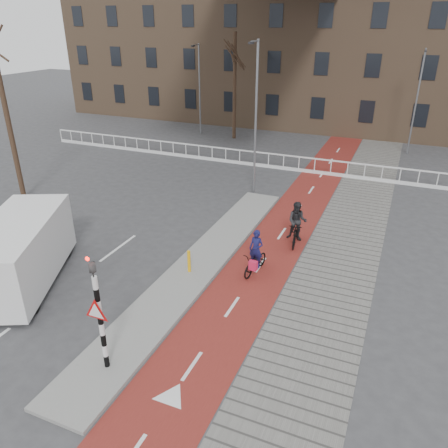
% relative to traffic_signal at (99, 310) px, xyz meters
% --- Properties ---
extents(ground, '(120.00, 120.00, 0.00)m').
position_rel_traffic_signal_xyz_m(ground, '(0.60, 2.02, -1.99)').
color(ground, '#38383A').
rests_on(ground, ground).
extents(bike_lane, '(2.50, 60.00, 0.01)m').
position_rel_traffic_signal_xyz_m(bike_lane, '(2.10, 12.02, -1.98)').
color(bike_lane, maroon).
rests_on(bike_lane, ground).
extents(sidewalk, '(3.00, 60.00, 0.01)m').
position_rel_traffic_signal_xyz_m(sidewalk, '(4.90, 12.02, -1.98)').
color(sidewalk, slate).
rests_on(sidewalk, ground).
extents(curb_island, '(1.80, 16.00, 0.12)m').
position_rel_traffic_signal_xyz_m(curb_island, '(-0.10, 6.02, -1.93)').
color(curb_island, gray).
rests_on(curb_island, ground).
extents(traffic_signal, '(0.80, 0.80, 3.68)m').
position_rel_traffic_signal_xyz_m(traffic_signal, '(0.00, 0.00, 0.00)').
color(traffic_signal, black).
rests_on(traffic_signal, curb_island).
extents(bollard, '(0.12, 0.12, 0.87)m').
position_rel_traffic_signal_xyz_m(bollard, '(-0.18, 5.34, -1.43)').
color(bollard, '#EEAA0D').
rests_on(bollard, curb_island).
extents(cyclist_near, '(0.83, 1.72, 1.75)m').
position_rel_traffic_signal_xyz_m(cyclist_near, '(2.09, 6.43, -1.40)').
color(cyclist_near, black).
rests_on(cyclist_near, bike_lane).
extents(cyclist_far, '(0.87, 1.83, 1.92)m').
position_rel_traffic_signal_xyz_m(cyclist_far, '(2.92, 9.27, -1.18)').
color(cyclist_far, black).
rests_on(cyclist_far, bike_lane).
extents(van, '(4.33, 5.94, 2.37)m').
position_rel_traffic_signal_xyz_m(van, '(-5.47, 2.52, -0.74)').
color(van, white).
rests_on(van, ground).
extents(railing, '(28.00, 0.10, 0.99)m').
position_rel_traffic_signal_xyz_m(railing, '(-4.40, 19.02, -1.68)').
color(railing, silver).
rests_on(railing, ground).
extents(townhouse_row, '(46.00, 10.00, 15.90)m').
position_rel_traffic_signal_xyz_m(townhouse_row, '(-2.40, 34.02, 5.82)').
color(townhouse_row, '#7F6047').
rests_on(townhouse_row, ground).
extents(tree_left, '(0.26, 0.26, 9.02)m').
position_rel_traffic_signal_xyz_m(tree_left, '(-11.92, 8.77, 2.52)').
color(tree_left, '#312016').
rests_on(tree_left, ground).
extents(tree_mid, '(0.28, 0.28, 7.94)m').
position_rel_traffic_signal_xyz_m(tree_mid, '(-6.33, 25.39, 1.98)').
color(tree_mid, '#312016').
rests_on(tree_mid, ground).
extents(streetlight_near, '(0.12, 0.12, 7.93)m').
position_rel_traffic_signal_xyz_m(streetlight_near, '(-0.75, 14.29, 1.97)').
color(streetlight_near, slate).
rests_on(streetlight_near, ground).
extents(streetlight_left, '(0.12, 0.12, 7.05)m').
position_rel_traffic_signal_xyz_m(streetlight_left, '(-9.55, 25.84, 1.54)').
color(streetlight_left, slate).
rests_on(streetlight_left, ground).
extents(streetlight_right, '(0.12, 0.12, 7.06)m').
position_rel_traffic_signal_xyz_m(streetlight_right, '(6.79, 26.11, 1.54)').
color(streetlight_right, slate).
rests_on(streetlight_right, ground).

